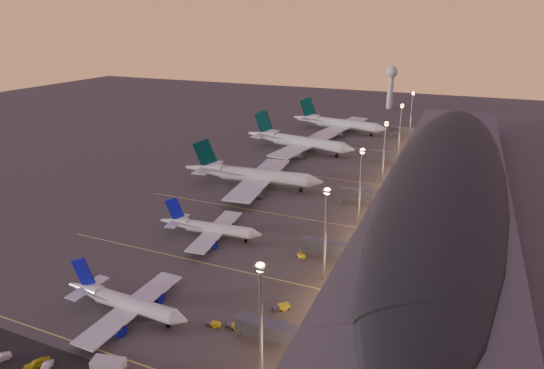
{
  "coord_description": "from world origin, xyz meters",
  "views": [
    {
      "loc": [
        64.56,
        -101.99,
        64.77
      ],
      "look_at": [
        2.0,
        45.0,
        7.0
      ],
      "focal_mm": 30.0,
      "sensor_mm": 36.0,
      "label": 1
    }
  ],
  "objects_px": {
    "airliner_wide_far": "(338,124)",
    "service_van_c": "(46,368)",
    "airliner_narrow_north": "(210,228)",
    "service_van_a": "(0,358)",
    "airliner_wide_near": "(252,175)",
    "radar_tower": "(391,80)",
    "airliner_wide_mid": "(299,142)",
    "baggage_tug_d": "(282,307)",
    "baggage_tug_b": "(214,324)",
    "catering_truck_a": "(111,369)",
    "airliner_narrow_south": "(125,302)",
    "baggage_tug_a": "(236,326)",
    "service_van_d": "(37,364)",
    "baggage_tug_c": "(300,255)"
  },
  "relations": [
    {
      "from": "baggage_tug_a",
      "to": "airliner_wide_mid",
      "type": "bearing_deg",
      "value": 102.43
    },
    {
      "from": "radar_tower",
      "to": "service_van_a",
      "type": "bearing_deg",
      "value": -94.52
    },
    {
      "from": "radar_tower",
      "to": "airliner_wide_mid",
      "type": "bearing_deg",
      "value": -99.0
    },
    {
      "from": "baggage_tug_a",
      "to": "baggage_tug_b",
      "type": "height_order",
      "value": "baggage_tug_a"
    },
    {
      "from": "airliner_wide_near",
      "to": "radar_tower",
      "type": "xyz_separation_m",
      "value": [
        22.16,
        202.73,
        16.95
      ]
    },
    {
      "from": "radar_tower",
      "to": "baggage_tug_c",
      "type": "distance_m",
      "value": 252.34
    },
    {
      "from": "airliner_narrow_south",
      "to": "baggage_tug_a",
      "type": "bearing_deg",
      "value": 12.74
    },
    {
      "from": "baggage_tug_b",
      "to": "airliner_wide_mid",
      "type": "bearing_deg",
      "value": 97.34
    },
    {
      "from": "radar_tower",
      "to": "baggage_tug_d",
      "type": "distance_m",
      "value": 278.39
    },
    {
      "from": "airliner_narrow_north",
      "to": "baggage_tug_c",
      "type": "height_order",
      "value": "airliner_narrow_north"
    },
    {
      "from": "airliner_narrow_north",
      "to": "radar_tower",
      "type": "relative_size",
      "value": 1.07
    },
    {
      "from": "airliner_narrow_south",
      "to": "radar_tower",
      "type": "height_order",
      "value": "radar_tower"
    },
    {
      "from": "airliner_wide_mid",
      "to": "baggage_tug_d",
      "type": "xyz_separation_m",
      "value": [
        43.66,
        -132.43,
        -4.61
      ]
    },
    {
      "from": "baggage_tug_b",
      "to": "service_van_d",
      "type": "height_order",
      "value": "service_van_d"
    },
    {
      "from": "baggage_tug_d",
      "to": "airliner_narrow_north",
      "type": "bearing_deg",
      "value": 99.19
    },
    {
      "from": "airliner_narrow_north",
      "to": "airliner_wide_far",
      "type": "height_order",
      "value": "airliner_wide_far"
    },
    {
      "from": "airliner_narrow_north",
      "to": "service_van_d",
      "type": "height_order",
      "value": "airliner_narrow_north"
    },
    {
      "from": "baggage_tug_d",
      "to": "service_van_d",
      "type": "xyz_separation_m",
      "value": [
        -37.47,
        -36.79,
        0.29
      ]
    },
    {
      "from": "airliner_wide_far",
      "to": "catering_truck_a",
      "type": "xyz_separation_m",
      "value": [
        14.37,
        -217.18,
        -3.26
      ]
    },
    {
      "from": "airliner_wide_far",
      "to": "catering_truck_a",
      "type": "distance_m",
      "value": 217.68
    },
    {
      "from": "airliner_narrow_south",
      "to": "baggage_tug_b",
      "type": "xyz_separation_m",
      "value": [
        21.09,
        4.15,
        -2.73
      ]
    },
    {
      "from": "airliner_narrow_north",
      "to": "service_van_a",
      "type": "xyz_separation_m",
      "value": [
        -10.62,
        -65.14,
        -2.51
      ]
    },
    {
      "from": "radar_tower",
      "to": "baggage_tug_d",
      "type": "relative_size",
      "value": 8.15
    },
    {
      "from": "airliner_narrow_north",
      "to": "baggage_tug_d",
      "type": "distance_m",
      "value": 44.14
    },
    {
      "from": "airliner_wide_mid",
      "to": "service_van_c",
      "type": "bearing_deg",
      "value": -78.68
    },
    {
      "from": "service_van_c",
      "to": "airliner_wide_far",
      "type": "bearing_deg",
      "value": 63.76
    },
    {
      "from": "service_van_c",
      "to": "baggage_tug_b",
      "type": "bearing_deg",
      "value": 20.22
    },
    {
      "from": "baggage_tug_c",
      "to": "catering_truck_a",
      "type": "relative_size",
      "value": 0.49
    },
    {
      "from": "baggage_tug_a",
      "to": "service_van_a",
      "type": "distance_m",
      "value": 47.91
    },
    {
      "from": "airliner_wide_far",
      "to": "catering_truck_a",
      "type": "height_order",
      "value": "airliner_wide_far"
    },
    {
      "from": "airliner_wide_mid",
      "to": "service_van_d",
      "type": "height_order",
      "value": "airliner_wide_mid"
    },
    {
      "from": "radar_tower",
      "to": "baggage_tug_a",
      "type": "xyz_separation_m",
      "value": [
        14.08,
        -287.48,
        -21.31
      ]
    },
    {
      "from": "baggage_tug_a",
      "to": "service_van_d",
      "type": "relative_size",
      "value": 0.85
    },
    {
      "from": "airliner_wide_mid",
      "to": "airliner_wide_far",
      "type": "distance_m",
      "value": 52.23
    },
    {
      "from": "baggage_tug_b",
      "to": "baggage_tug_c",
      "type": "bearing_deg",
      "value": 74.32
    },
    {
      "from": "airliner_wide_near",
      "to": "service_van_c",
      "type": "xyz_separation_m",
      "value": [
        7.93,
        -110.86,
        -4.23
      ]
    },
    {
      "from": "baggage_tug_a",
      "to": "baggage_tug_d",
      "type": "xyz_separation_m",
      "value": [
        6.72,
        10.69,
        -0.01
      ]
    },
    {
      "from": "baggage_tug_a",
      "to": "baggage_tug_b",
      "type": "xyz_separation_m",
      "value": [
        -4.93,
        -1.17,
        -0.1
      ]
    },
    {
      "from": "airliner_wide_mid",
      "to": "airliner_wide_far",
      "type": "bearing_deg",
      "value": 90.53
    },
    {
      "from": "airliner_wide_far",
      "to": "service_van_c",
      "type": "bearing_deg",
      "value": -80.9
    },
    {
      "from": "airliner_wide_near",
      "to": "service_van_d",
      "type": "height_order",
      "value": "airliner_wide_near"
    },
    {
      "from": "baggage_tug_b",
      "to": "catering_truck_a",
      "type": "bearing_deg",
      "value": -121.52
    },
    {
      "from": "airliner_wide_mid",
      "to": "baggage_tug_b",
      "type": "relative_size",
      "value": 17.95
    },
    {
      "from": "baggage_tug_b",
      "to": "service_van_d",
      "type": "bearing_deg",
      "value": -141.17
    },
    {
      "from": "service_van_a",
      "to": "baggage_tug_b",
      "type": "bearing_deg",
      "value": 62.84
    },
    {
      "from": "airliner_wide_near",
      "to": "baggage_tug_b",
      "type": "xyz_separation_m",
      "value": [
        31.32,
        -85.92,
        -4.46
      ]
    },
    {
      "from": "airliner_wide_mid",
      "to": "service_van_c",
      "type": "relative_size",
      "value": 14.87
    },
    {
      "from": "airliner_wide_far",
      "to": "service_van_c",
      "type": "xyz_separation_m",
      "value": [
        1.47,
        -220.97,
        -4.39
      ]
    },
    {
      "from": "baggage_tug_b",
      "to": "service_van_a",
      "type": "bearing_deg",
      "value": -147.13
    },
    {
      "from": "airliner_wide_mid",
      "to": "baggage_tug_d",
      "type": "height_order",
      "value": "airliner_wide_mid"
    }
  ]
}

